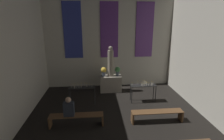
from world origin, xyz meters
TOP-DOWN VIEW (x-y plane):
  - wall_back at (0.00, 11.21)m, footprint 7.17×0.16m
  - altar at (0.00, 10.27)m, footprint 1.11×0.57m
  - statue at (0.00, 10.27)m, footprint 0.30×0.30m
  - flower_vase_left at (-0.36, 10.27)m, footprint 0.29×0.29m
  - flower_vase_right at (0.36, 10.27)m, footprint 0.29×0.29m
  - candle_rack_left at (-1.40, 8.92)m, footprint 1.17×0.37m
  - candle_rack_right at (1.40, 8.91)m, footprint 1.17×0.37m
  - pew_back_left at (-1.49, 7.18)m, footprint 1.92×0.36m
  - pew_back_right at (1.49, 7.18)m, footprint 1.92×0.36m
  - person_seated at (-1.73, 7.18)m, footprint 0.36×0.24m

SIDE VIEW (x-z plane):
  - pew_back_left at x=-1.49m, z-range 0.10..0.53m
  - pew_back_right at x=1.49m, z-range 0.10..0.53m
  - altar at x=0.00m, z-range 0.00..0.86m
  - candle_rack_right at x=1.40m, z-range 0.18..1.19m
  - candle_rack_left at x=-1.40m, z-range 0.18..1.19m
  - person_seated at x=-1.73m, z-range 0.38..1.08m
  - flower_vase_left at x=-0.36m, z-range 0.90..1.38m
  - flower_vase_right at x=0.36m, z-range 0.90..1.38m
  - statue at x=0.00m, z-range 0.81..2.38m
  - wall_back at x=0.00m, z-range 0.03..5.29m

